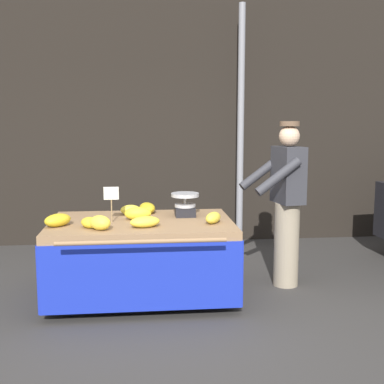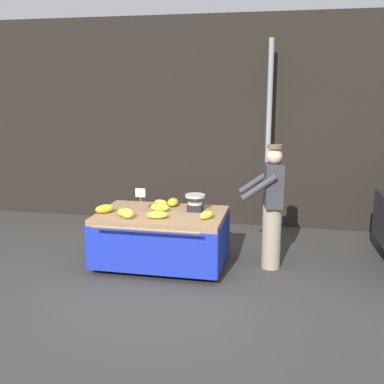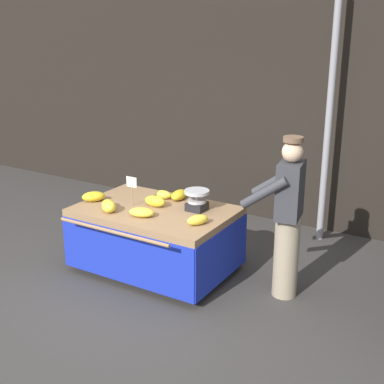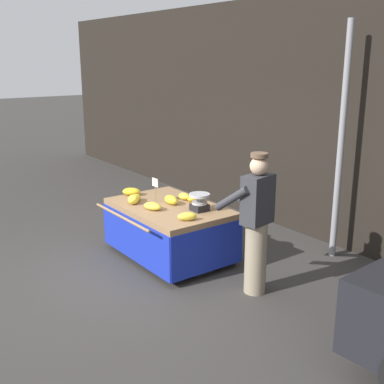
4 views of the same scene
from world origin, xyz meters
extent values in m
plane|color=#383533|center=(0.00, 0.00, 0.00)|extent=(60.00, 60.00, 0.00)
cube|color=black|center=(0.00, 3.18, 1.84)|extent=(16.00, 0.24, 3.69)
cylinder|color=gray|center=(1.10, 2.73, 1.62)|extent=(0.09, 0.09, 3.24)
cube|color=#93704C|center=(-0.25, 0.82, 0.73)|extent=(1.74, 1.15, 0.08)
cylinder|color=black|center=(-1.04, 0.82, 0.34)|extent=(0.05, 0.68, 0.68)
cylinder|color=#B7B7BC|center=(-1.07, 0.82, 0.34)|extent=(0.01, 0.12, 0.12)
cylinder|color=black|center=(0.54, 0.82, 0.34)|extent=(0.05, 0.68, 0.68)
cylinder|color=#B7B7BC|center=(0.57, 0.82, 0.34)|extent=(0.01, 0.12, 0.12)
cylinder|color=#4C4742|center=(-0.25, 1.31, 0.34)|extent=(0.05, 0.05, 0.69)
cube|color=#192DB2|center=(-0.25, 0.24, 0.39)|extent=(1.74, 0.02, 0.60)
cube|color=#192DB2|center=(-0.25, 1.39, 0.39)|extent=(1.74, 0.02, 0.60)
cube|color=#192DB2|center=(-1.12, 0.82, 0.39)|extent=(0.02, 1.15, 0.60)
cube|color=#192DB2|center=(0.62, 0.82, 0.39)|extent=(0.02, 1.15, 0.60)
cylinder|color=#93704C|center=(-0.25, 0.06, 0.75)|extent=(1.39, 0.04, 0.04)
cube|color=black|center=(0.19, 1.01, 0.81)|extent=(0.20, 0.20, 0.09)
cylinder|color=#B7B7BC|center=(0.19, 1.01, 0.91)|extent=(0.02, 0.02, 0.11)
cylinder|color=#B7B7BC|center=(0.19, 1.01, 0.98)|extent=(0.28, 0.28, 0.03)
cylinder|color=#B7B7BC|center=(0.19, 1.01, 0.88)|extent=(0.21, 0.21, 0.03)
cylinder|color=#997A51|center=(-0.53, 0.77, 0.88)|extent=(0.01, 0.01, 0.22)
cube|color=white|center=(-0.53, 0.76, 1.05)|extent=(0.14, 0.01, 0.12)
ellipsoid|color=gold|center=(-0.18, 1.23, 0.82)|extent=(0.20, 0.32, 0.11)
ellipsoid|color=yellow|center=(-0.28, 0.87, 0.83)|extent=(0.26, 0.14, 0.13)
ellipsoid|color=yellow|center=(-0.61, 0.45, 0.83)|extent=(0.26, 0.26, 0.13)
ellipsoid|color=yellow|center=(-0.22, 0.53, 0.82)|extent=(0.31, 0.24, 0.10)
ellipsoid|color=yellow|center=(-0.36, 1.15, 0.82)|extent=(0.22, 0.15, 0.10)
ellipsoid|color=gold|center=(-1.01, 0.65, 0.82)|extent=(0.30, 0.31, 0.12)
ellipsoid|color=yellow|center=(0.42, 0.64, 0.82)|extent=(0.22, 0.27, 0.10)
ellipsoid|color=yellow|center=(-0.70, 0.54, 0.82)|extent=(0.24, 0.24, 0.10)
cylinder|color=gray|center=(1.26, 1.04, 0.44)|extent=(0.26, 0.26, 0.88)
cube|color=#333338|center=(1.26, 1.04, 1.17)|extent=(0.29, 0.41, 0.58)
sphere|color=#DBB28E|center=(1.26, 1.04, 1.56)|extent=(0.21, 0.21, 0.21)
cylinder|color=brown|center=(1.26, 1.04, 1.69)|extent=(0.20, 0.20, 0.05)
cylinder|color=#333338|center=(1.08, 0.80, 1.18)|extent=(0.49, 0.17, 0.37)
cylinder|color=#333338|center=(1.01, 1.21, 1.18)|extent=(0.49, 0.17, 0.37)
camera|label=1|loc=(-0.25, -3.88, 1.72)|focal=46.48mm
camera|label=2|loc=(1.43, -5.17, 2.44)|focal=43.52mm
camera|label=3|loc=(2.97, -3.69, 2.76)|focal=48.55mm
camera|label=4|loc=(5.14, -2.77, 2.75)|focal=45.58mm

